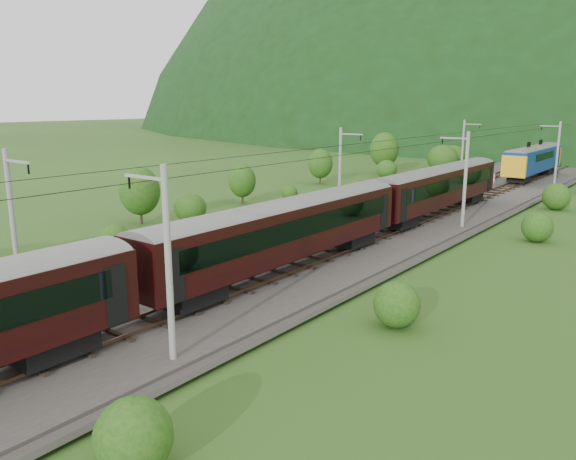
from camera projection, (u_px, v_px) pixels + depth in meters
The scene contains 14 objects.
ground at pixel (87, 329), 26.87m from camera, with size 600.00×600.00×0.00m, color #2D4C17.
railbed at pixel (231, 276), 34.55m from camera, with size 14.00×220.00×0.30m, color #38332D.
track_left at pixel (204, 266), 35.93m from camera, with size 2.40×220.00×0.27m.
track_right at pixel (261, 280), 33.07m from camera, with size 2.40×220.00×0.27m.
catenary_left at pixel (341, 167), 54.21m from camera, with size 2.54×192.28×8.00m.
catenary_right at pixel (465, 177), 46.90m from camera, with size 2.54×192.28×8.00m.
overhead_wires at pixel (228, 163), 33.01m from camera, with size 4.83×198.00×0.03m.
mountain_ridge at pixel (422, 121), 329.86m from camera, with size 336.00×280.00×132.00m, color black.
train at pixel (286, 220), 34.23m from camera, with size 3.02×122.20×5.25m.
hazard_post_near at pixel (431, 196), 58.03m from camera, with size 0.18×0.18×1.69m, color red.
hazard_post_far at pixel (494, 179), 71.27m from camera, with size 0.17×0.17×1.56m, color red.
signal at pixel (393, 190), 58.72m from camera, with size 0.26×0.26×2.35m.
vegetation_left at pixel (149, 200), 47.29m from camera, with size 11.91×146.28×6.70m.
vegetation_right at pixel (402, 293), 28.10m from camera, with size 5.97×100.08×3.06m.
Camera 1 is at (23.02, -13.99, 10.57)m, focal length 35.00 mm.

